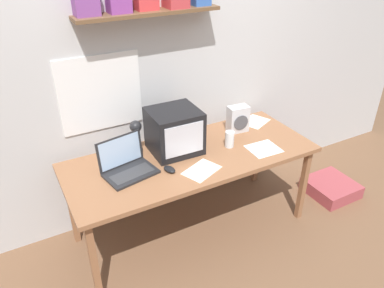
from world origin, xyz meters
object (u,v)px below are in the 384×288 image
(juice_glass, at_px, (230,140))
(laptop, at_px, (126,164))
(space_heater, at_px, (238,119))
(floor_cushion, at_px, (331,188))
(loose_paper_near_monitor, at_px, (255,122))
(crt_monitor, at_px, (174,131))
(open_notebook, at_px, (202,170))
(desk_lamp, at_px, (136,132))
(loose_paper_near_laptop, at_px, (264,149))
(computer_mouse, at_px, (169,169))
(corner_desk, at_px, (192,161))

(juice_glass, bearing_deg, laptop, 176.31)
(space_heater, xyz_separation_m, floor_cushion, (0.86, -0.38, -0.77))
(space_heater, height_order, loose_paper_near_monitor, space_heater)
(crt_monitor, relative_size, loose_paper_near_monitor, 1.28)
(open_notebook, bearing_deg, loose_paper_near_monitor, 28.93)
(open_notebook, height_order, floor_cushion, open_notebook)
(desk_lamp, bearing_deg, floor_cushion, -11.45)
(desk_lamp, bearing_deg, loose_paper_near_laptop, -22.14)
(laptop, bearing_deg, computer_mouse, -39.32)
(crt_monitor, distance_m, loose_paper_near_laptop, 0.71)
(desk_lamp, height_order, floor_cushion, desk_lamp)
(desk_lamp, height_order, juice_glass, desk_lamp)
(juice_glass, bearing_deg, floor_cushion, -10.16)
(corner_desk, xyz_separation_m, open_notebook, (-0.04, -0.21, 0.06))
(laptop, distance_m, loose_paper_near_monitor, 1.27)
(desk_lamp, relative_size, juice_glass, 2.19)
(laptop, distance_m, juice_glass, 0.82)
(juice_glass, bearing_deg, open_notebook, -151.86)
(loose_paper_near_laptop, height_order, floor_cushion, loose_paper_near_laptop)
(juice_glass, height_order, floor_cushion, juice_glass)
(computer_mouse, bearing_deg, juice_glass, 9.03)
(corner_desk, xyz_separation_m, desk_lamp, (-0.35, 0.23, 0.24))
(computer_mouse, xyz_separation_m, loose_paper_near_monitor, (0.99, 0.34, -0.01))
(desk_lamp, height_order, space_heater, desk_lamp)
(computer_mouse, bearing_deg, crt_monitor, 56.25)
(laptop, bearing_deg, corner_desk, -14.94)
(space_heater, height_order, computer_mouse, space_heater)
(crt_monitor, distance_m, floor_cushion, 1.71)
(juice_glass, distance_m, loose_paper_near_monitor, 0.50)
(corner_desk, bearing_deg, juice_glass, -3.25)
(laptop, height_order, floor_cushion, laptop)
(open_notebook, bearing_deg, corner_desk, 80.17)
(desk_lamp, bearing_deg, laptop, -125.81)
(desk_lamp, distance_m, computer_mouse, 0.39)
(computer_mouse, bearing_deg, laptop, 151.65)
(laptop, bearing_deg, loose_paper_near_monitor, -2.19)
(laptop, height_order, open_notebook, laptop)
(space_heater, distance_m, floor_cushion, 1.22)
(corner_desk, bearing_deg, loose_paper_near_monitor, 16.83)
(computer_mouse, distance_m, loose_paper_near_monitor, 1.05)
(desk_lamp, bearing_deg, juice_glass, -17.40)
(crt_monitor, xyz_separation_m, juice_glass, (0.40, -0.15, -0.11))
(corner_desk, xyz_separation_m, juice_glass, (0.32, -0.02, 0.11))
(loose_paper_near_laptop, bearing_deg, space_heater, 91.63)
(corner_desk, distance_m, loose_paper_near_laptop, 0.56)
(loose_paper_near_monitor, height_order, floor_cushion, loose_paper_near_monitor)
(crt_monitor, distance_m, space_heater, 0.60)
(juice_glass, xyz_separation_m, loose_paper_near_monitor, (0.44, 0.25, -0.06))
(open_notebook, relative_size, floor_cushion, 0.73)
(open_notebook, bearing_deg, laptop, 152.28)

